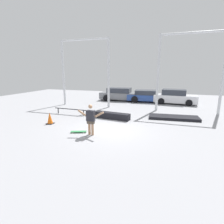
% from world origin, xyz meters
% --- Properties ---
extents(ground_plane, '(36.00, 36.00, 0.00)m').
position_xyz_m(ground_plane, '(0.00, 0.00, 0.00)').
color(ground_plane, '#9E9EA3').
extents(skateboarder, '(1.42, 0.22, 1.58)m').
position_xyz_m(skateboarder, '(-0.59, -1.15, 0.87)').
color(skateboarder, tan).
rests_on(skateboarder, ground_plane).
extents(skateboard, '(0.84, 0.50, 0.08)m').
position_xyz_m(skateboard, '(-1.35, -1.07, 0.06)').
color(skateboard, '#338C4C').
rests_on(skateboard, ground_plane).
extents(grind_box, '(2.54, 0.82, 0.43)m').
position_xyz_m(grind_box, '(-0.55, 2.14, 0.22)').
color(grind_box, black).
rests_on(grind_box, ground_plane).
extents(manual_pad, '(3.38, 1.47, 0.18)m').
position_xyz_m(manual_pad, '(3.45, 3.48, 0.09)').
color(manual_pad, black).
rests_on(manual_pad, ground_plane).
extents(grind_rail, '(2.72, 0.16, 0.44)m').
position_xyz_m(grind_rail, '(-3.90, 2.31, 0.35)').
color(grind_rail, black).
rests_on(grind_rail, ground_plane).
extents(canopy_support_left, '(4.75, 0.20, 5.96)m').
position_xyz_m(canopy_support_left, '(-4.37, 5.81, 3.55)').
color(canopy_support_left, silver).
rests_on(canopy_support_left, ground_plane).
extents(canopy_support_right, '(4.75, 0.20, 5.96)m').
position_xyz_m(canopy_support_right, '(4.37, 5.81, 3.55)').
color(canopy_support_right, silver).
rests_on(canopy_support_right, ground_plane).
extents(parked_car_grey, '(4.61, 2.03, 1.40)m').
position_xyz_m(parked_car_grey, '(-2.12, 9.83, 0.69)').
color(parked_car_grey, slate).
rests_on(parked_car_grey, ground_plane).
extents(parked_car_blue, '(4.42, 2.23, 1.24)m').
position_xyz_m(parked_car_blue, '(0.88, 9.89, 0.62)').
color(parked_car_blue, '#284793').
rests_on(parked_car_blue, ground_plane).
extents(parked_car_white, '(4.16, 2.06, 1.44)m').
position_xyz_m(parked_car_white, '(3.61, 9.57, 0.69)').
color(parked_car_white, white).
rests_on(parked_car_white, ground_plane).
extents(traffic_cone, '(0.41, 0.41, 0.73)m').
position_xyz_m(traffic_cone, '(-3.83, -0.17, 0.36)').
color(traffic_cone, black).
rests_on(traffic_cone, ground_plane).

